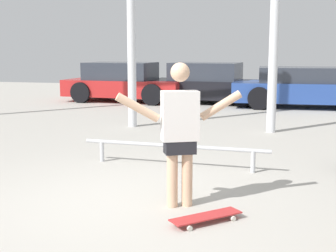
# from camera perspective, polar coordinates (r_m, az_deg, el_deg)

# --- Properties ---
(ground_plane) EXTENTS (36.00, 36.00, 0.00)m
(ground_plane) POSITION_cam_1_polar(r_m,az_deg,el_deg) (5.67, -5.71, -9.33)
(ground_plane) COLOR #B2ADA3
(skateboarder) EXTENTS (1.36, 0.70, 1.67)m
(skateboarder) POSITION_cam_1_polar(r_m,az_deg,el_deg) (5.32, 1.46, -0.29)
(skateboarder) COLOR #DBAD89
(skateboarder) RESTS_ON ground_plane
(skateboard) EXTENTS (0.73, 0.71, 0.08)m
(skateboard) POSITION_cam_1_polar(r_m,az_deg,el_deg) (5.05, 4.67, -10.96)
(skateboard) COLOR red
(skateboard) RESTS_ON ground_plane
(grind_rail) EXTENTS (2.97, 0.22, 0.36)m
(grind_rail) POSITION_cam_1_polar(r_m,az_deg,el_deg) (7.25, 0.72, -2.74)
(grind_rail) COLOR #B7BABF
(grind_rail) RESTS_ON ground_plane
(parked_car_red) EXTENTS (4.25, 2.11, 1.35)m
(parked_car_red) POSITION_cam_1_polar(r_m,az_deg,el_deg) (16.41, -5.39, 5.30)
(parked_car_red) COLOR red
(parked_car_red) RESTS_ON ground_plane
(parked_car_black) EXTENTS (4.23, 2.25, 1.36)m
(parked_car_black) POSITION_cam_1_polar(r_m,az_deg,el_deg) (15.97, 5.00, 5.17)
(parked_car_black) COLOR black
(parked_car_black) RESTS_ON ground_plane
(parked_car_blue) EXTENTS (4.46, 2.12, 1.25)m
(parked_car_blue) POSITION_cam_1_polar(r_m,az_deg,el_deg) (15.25, 16.07, 4.54)
(parked_car_blue) COLOR #284793
(parked_car_blue) RESTS_ON ground_plane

